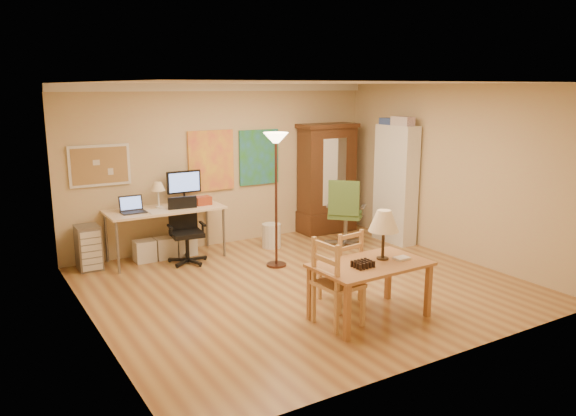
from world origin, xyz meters
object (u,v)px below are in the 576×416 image
office_chair_green (345,228)px  armoire (327,185)px  bookshelf (396,185)px  office_chair_black (187,246)px  computer_desk (167,228)px  dining_table (375,251)px

office_chair_green → armoire: armoire is taller
office_chair_green → armoire: 1.16m
bookshelf → armoire: bearing=117.2°
office_chair_black → bookshelf: bookshelf is taller
office_chair_green → bookshelf: bearing=-12.9°
computer_desk → office_chair_black: bearing=-65.0°
dining_table → computer_desk: (-1.30, 3.46, -0.30)m
dining_table → armoire: size_ratio=0.68×
computer_desk → bookshelf: 3.91m
office_chair_green → bookshelf: bookshelf is taller
office_chair_black → office_chair_green: size_ratio=0.87×
bookshelf → computer_desk: bearing=163.5°
computer_desk → office_chair_green: computer_desk is taller
computer_desk → office_chair_black: (0.17, -0.37, -0.23)m
computer_desk → office_chair_black: computer_desk is taller
dining_table → office_chair_black: dining_table is taller
office_chair_black → computer_desk: bearing=115.0°
computer_desk → office_chair_green: bearing=-17.7°
office_chair_black → office_chair_green: 2.68m
bookshelf → office_chair_black: bearing=168.4°
computer_desk → armoire: (3.11, 0.08, 0.38)m
dining_table → armoire: bearing=63.0°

